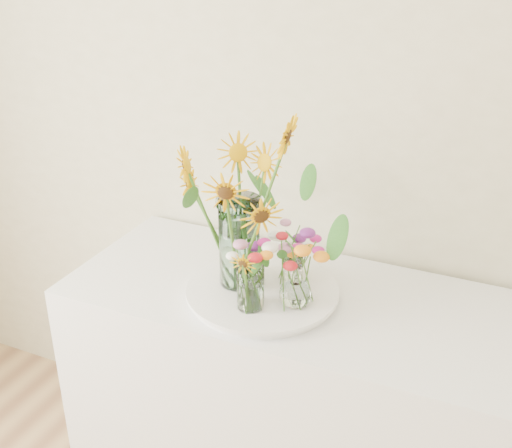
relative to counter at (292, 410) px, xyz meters
name	(u,v)px	position (x,y,z in m)	size (l,w,h in m)	color
counter	(292,410)	(0.00, 0.00, 0.00)	(1.40, 0.60, 0.90)	white
tray	(262,294)	(-0.08, -0.06, 0.46)	(0.43, 0.43, 0.03)	white
mason_jar	(239,242)	(-0.16, -0.05, 0.62)	(0.12, 0.12, 0.28)	#A1CFC4
sunflower_bouquet	(239,201)	(-0.16, -0.05, 0.75)	(0.72, 0.72, 0.54)	#DEA104
small_vase_a	(251,288)	(-0.07, -0.16, 0.54)	(0.08, 0.08, 0.13)	white
wildflower_posy_a	(250,274)	(-0.07, -0.16, 0.59)	(0.19, 0.19, 0.22)	orange
small_vase_b	(296,285)	(0.03, -0.09, 0.54)	(0.09, 0.09, 0.13)	white
wildflower_posy_b	(296,271)	(0.03, -0.09, 0.59)	(0.22, 0.22, 0.22)	orange
small_vase_c	(293,268)	(-0.02, 0.02, 0.53)	(0.06, 0.06, 0.10)	white
wildflower_posy_c	(294,255)	(-0.02, 0.02, 0.57)	(0.19, 0.19, 0.19)	orange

